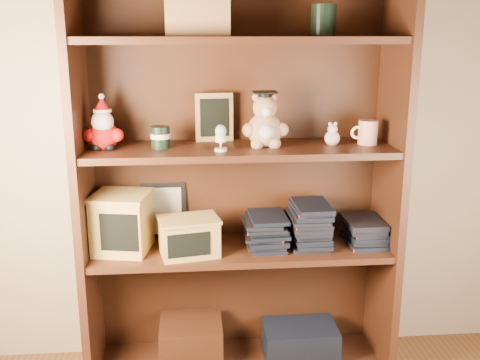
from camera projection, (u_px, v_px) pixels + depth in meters
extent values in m
cube|color=tan|center=(185.00, 62.00, 2.19)|extent=(3.00, 0.04, 2.50)
cube|color=#3C1E11|center=(84.00, 189.00, 2.09)|extent=(0.03, 0.35, 1.60)
cube|color=#3C1E11|center=(389.00, 182.00, 2.18)|extent=(0.03, 0.35, 1.60)
cube|color=#381C0F|center=(236.00, 174.00, 2.29)|extent=(1.20, 0.02, 1.60)
cube|color=#3C1E11|center=(240.00, 40.00, 2.00)|extent=(1.14, 0.33, 0.02)
cube|color=#381C0F|center=(191.00, 342.00, 2.29)|extent=(0.25, 0.22, 0.18)
cube|color=black|center=(300.00, 341.00, 2.33)|extent=(0.30, 0.20, 0.14)
cube|color=#9E7547|center=(197.00, 18.00, 1.96)|extent=(0.22, 0.18, 0.12)
cylinder|color=black|center=(324.00, 20.00, 2.00)|extent=(0.09, 0.09, 0.11)
cube|color=#3C1E11|center=(240.00, 249.00, 2.20)|extent=(1.14, 0.33, 0.02)
cube|color=#3C1E11|center=(240.00, 150.00, 2.10)|extent=(1.14, 0.33, 0.02)
sphere|color=#A50F0F|center=(104.00, 136.00, 2.04)|extent=(0.11, 0.11, 0.11)
sphere|color=#A50F0F|center=(89.00, 136.00, 2.02)|extent=(0.05, 0.05, 0.05)
sphere|color=#A50F0F|center=(117.00, 135.00, 2.03)|extent=(0.05, 0.05, 0.05)
sphere|color=black|center=(97.00, 148.00, 2.02)|extent=(0.04, 0.04, 0.04)
sphere|color=black|center=(110.00, 147.00, 2.03)|extent=(0.04, 0.04, 0.04)
sphere|color=white|center=(102.00, 122.00, 2.02)|extent=(0.08, 0.08, 0.08)
sphere|color=#D8B293|center=(103.00, 116.00, 2.02)|extent=(0.06, 0.06, 0.06)
cone|color=#A50F0F|center=(102.00, 104.00, 2.01)|extent=(0.06, 0.06, 0.05)
sphere|color=white|center=(101.00, 97.00, 2.00)|extent=(0.02, 0.02, 0.02)
cylinder|color=white|center=(102.00, 111.00, 2.02)|extent=(0.07, 0.07, 0.01)
cylinder|color=black|center=(161.00, 137.00, 2.06)|extent=(0.07, 0.07, 0.08)
cylinder|color=beige|center=(160.00, 136.00, 2.06)|extent=(0.07, 0.07, 0.02)
cube|color=#9E7547|center=(214.00, 117.00, 2.17)|extent=(0.15, 0.03, 0.19)
cube|color=black|center=(214.00, 118.00, 2.16)|extent=(0.11, 0.01, 0.15)
cube|color=#9E7547|center=(214.00, 136.00, 2.23)|extent=(0.07, 0.07, 0.01)
cylinder|color=white|center=(221.00, 149.00, 2.02)|extent=(0.05, 0.05, 0.01)
cone|color=white|center=(221.00, 144.00, 2.01)|extent=(0.02, 0.02, 0.03)
cylinder|color=white|center=(221.00, 139.00, 2.01)|extent=(0.04, 0.04, 0.02)
ellipsoid|color=#AEC8D3|center=(221.00, 132.00, 2.00)|extent=(0.04, 0.04, 0.05)
sphere|color=tan|center=(265.00, 130.00, 2.09)|extent=(0.13, 0.13, 0.13)
sphere|color=white|center=(267.00, 132.00, 2.03)|extent=(0.06, 0.06, 0.06)
sphere|color=tan|center=(249.00, 130.00, 2.06)|extent=(0.05, 0.05, 0.05)
sphere|color=tan|center=(282.00, 129.00, 2.07)|extent=(0.05, 0.05, 0.05)
sphere|color=tan|center=(257.00, 144.00, 2.06)|extent=(0.05, 0.05, 0.05)
sphere|color=tan|center=(275.00, 143.00, 2.07)|extent=(0.05, 0.05, 0.05)
sphere|color=tan|center=(265.00, 108.00, 2.07)|extent=(0.09, 0.09, 0.09)
sphere|color=white|center=(266.00, 112.00, 2.03)|extent=(0.04, 0.04, 0.04)
sphere|color=tan|center=(256.00, 97.00, 2.06)|extent=(0.03, 0.03, 0.03)
sphere|color=tan|center=(274.00, 97.00, 2.07)|extent=(0.03, 0.03, 0.03)
cylinder|color=black|center=(265.00, 95.00, 2.05)|extent=(0.04, 0.04, 0.02)
cube|color=black|center=(265.00, 92.00, 2.05)|extent=(0.09, 0.09, 0.01)
cylinder|color=#A50F0F|center=(277.00, 95.00, 2.04)|extent=(0.00, 0.04, 0.03)
sphere|color=beige|center=(332.00, 138.00, 2.12)|extent=(0.06, 0.06, 0.06)
sphere|color=beige|center=(333.00, 129.00, 2.11)|extent=(0.04, 0.04, 0.04)
sphere|color=beige|center=(330.00, 124.00, 2.10)|extent=(0.01, 0.01, 0.01)
sphere|color=beige|center=(336.00, 124.00, 2.11)|extent=(0.01, 0.01, 0.01)
cylinder|color=silver|center=(368.00, 132.00, 2.13)|extent=(0.07, 0.07, 0.09)
torus|color=white|center=(357.00, 133.00, 2.12)|extent=(0.05, 0.01, 0.05)
cube|color=black|center=(164.00, 210.00, 2.28)|extent=(0.18, 0.04, 0.22)
cube|color=beige|center=(164.00, 211.00, 2.27)|extent=(0.14, 0.03, 0.19)
cube|color=tan|center=(122.00, 223.00, 2.13)|extent=(0.23, 0.23, 0.22)
cube|color=black|center=(119.00, 233.00, 2.04)|extent=(0.14, 0.03, 0.14)
cube|color=tan|center=(121.00, 195.00, 2.10)|extent=(0.24, 0.24, 0.01)
cube|color=tan|center=(189.00, 238.00, 2.10)|extent=(0.23, 0.18, 0.14)
cube|color=black|center=(189.00, 245.00, 2.03)|extent=(0.16, 0.03, 0.09)
cube|color=tan|center=(189.00, 220.00, 2.08)|extent=(0.25, 0.20, 0.01)
cube|color=black|center=(265.00, 244.00, 2.21)|extent=(0.14, 0.20, 0.02)
cube|color=black|center=(266.00, 240.00, 2.20)|extent=(0.14, 0.20, 0.02)
cube|color=black|center=(266.00, 236.00, 2.20)|extent=(0.14, 0.20, 0.02)
cube|color=black|center=(266.00, 232.00, 2.19)|extent=(0.14, 0.20, 0.02)
cube|color=black|center=(266.00, 228.00, 2.19)|extent=(0.14, 0.20, 0.02)
cube|color=black|center=(266.00, 224.00, 2.19)|extent=(0.14, 0.20, 0.02)
cube|color=black|center=(266.00, 221.00, 2.18)|extent=(0.14, 0.20, 0.02)
cube|color=black|center=(266.00, 217.00, 2.18)|extent=(0.14, 0.20, 0.02)
cube|color=black|center=(266.00, 213.00, 2.17)|extent=(0.14, 0.20, 0.02)
cube|color=black|center=(309.00, 242.00, 2.22)|extent=(0.14, 0.20, 0.02)
cube|color=black|center=(309.00, 238.00, 2.22)|extent=(0.14, 0.20, 0.02)
cube|color=black|center=(309.00, 235.00, 2.21)|extent=(0.14, 0.20, 0.02)
cube|color=black|center=(309.00, 231.00, 2.21)|extent=(0.14, 0.20, 0.02)
cube|color=black|center=(309.00, 227.00, 2.20)|extent=(0.14, 0.20, 0.02)
cube|color=black|center=(309.00, 223.00, 2.20)|extent=(0.14, 0.20, 0.02)
cube|color=black|center=(310.00, 219.00, 2.20)|extent=(0.14, 0.20, 0.02)
cube|color=black|center=(310.00, 215.00, 2.19)|extent=(0.14, 0.20, 0.02)
cube|color=black|center=(310.00, 212.00, 2.19)|extent=(0.14, 0.20, 0.02)
cube|color=black|center=(310.00, 208.00, 2.18)|extent=(0.14, 0.20, 0.02)
cube|color=black|center=(310.00, 204.00, 2.18)|extent=(0.14, 0.20, 0.02)
cube|color=black|center=(365.00, 240.00, 2.24)|extent=(0.14, 0.20, 0.02)
cube|color=black|center=(365.00, 237.00, 2.24)|extent=(0.14, 0.20, 0.02)
cube|color=black|center=(365.00, 233.00, 2.23)|extent=(0.14, 0.20, 0.02)
cube|color=black|center=(365.00, 229.00, 2.23)|extent=(0.14, 0.20, 0.02)
cube|color=black|center=(365.00, 225.00, 2.22)|extent=(0.14, 0.20, 0.02)
cube|color=black|center=(366.00, 222.00, 2.22)|extent=(0.14, 0.20, 0.02)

